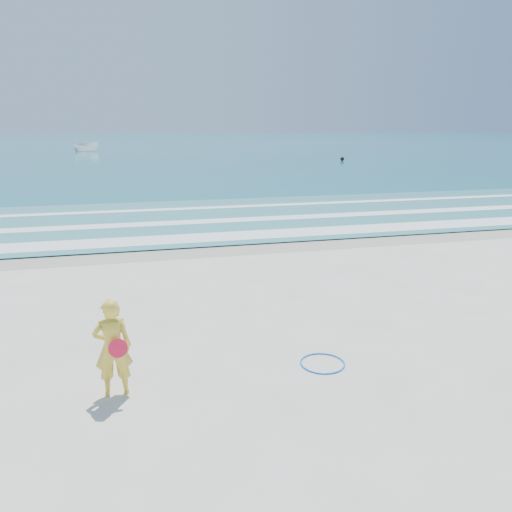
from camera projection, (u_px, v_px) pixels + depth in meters
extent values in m
plane|color=silver|center=(271.00, 390.00, 7.50)|extent=(400.00, 400.00, 0.00)
cube|color=#B2A893|center=(194.00, 249.00, 15.93)|extent=(400.00, 2.40, 0.00)
cube|color=#19727F|center=(136.00, 142.00, 105.84)|extent=(400.00, 190.00, 0.04)
cube|color=#59B7AD|center=(178.00, 219.00, 20.60)|extent=(400.00, 10.00, 0.01)
cube|color=white|center=(189.00, 238.00, 17.13)|extent=(400.00, 1.40, 0.01)
cube|color=white|center=(180.00, 223.00, 19.85)|extent=(400.00, 0.90, 0.01)
cube|color=white|center=(173.00, 209.00, 22.94)|extent=(400.00, 0.60, 0.01)
torus|color=blue|center=(322.00, 363.00, 8.30)|extent=(0.99, 0.99, 0.03)
imported|color=white|center=(87.00, 146.00, 69.48)|extent=(4.23, 2.60, 1.53)
sphere|color=black|center=(342.00, 159.00, 52.52)|extent=(0.41, 0.41, 0.41)
imported|color=yellow|center=(113.00, 348.00, 7.21)|extent=(0.55, 0.37, 1.48)
cylinder|color=#FF163B|center=(118.00, 348.00, 7.04)|extent=(0.27, 0.08, 0.27)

